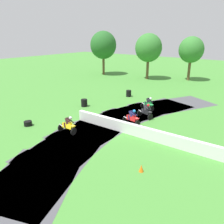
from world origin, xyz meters
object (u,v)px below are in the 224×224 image
(motorcycle_chase_black, at_px, (146,111))
(tire_stack_near, at_px, (129,93))
(motorcycle_lead_green, at_px, (149,104))
(tire_stack_mid_a, at_px, (84,103))
(motorcycle_trailing_red, at_px, (132,118))
(tire_stack_mid_b, at_px, (28,123))
(traffic_cone, at_px, (141,168))
(motorcycle_fourth_yellow, at_px, (69,125))

(motorcycle_chase_black, height_order, tire_stack_near, motorcycle_chase_black)
(motorcycle_lead_green, xyz_separation_m, tire_stack_mid_a, (-6.12, -3.18, -0.24))
(motorcycle_chase_black, relative_size, motorcycle_trailing_red, 1.01)
(tire_stack_mid_b, bearing_deg, tire_stack_mid_a, 90.13)
(tire_stack_mid_a, distance_m, tire_stack_mid_b, 6.93)
(tire_stack_mid_a, bearing_deg, tire_stack_near, 76.45)
(tire_stack_mid_b, bearing_deg, traffic_cone, -0.35)
(motorcycle_lead_green, bearing_deg, tire_stack_mid_b, -121.10)
(motorcycle_trailing_red, bearing_deg, tire_stack_near, 125.59)
(tire_stack_mid_a, relative_size, traffic_cone, 1.82)
(motorcycle_chase_black, xyz_separation_m, tire_stack_mid_a, (-7.11, -0.96, -0.24))
(motorcycle_lead_green, bearing_deg, motorcycle_fourth_yellow, -103.88)
(tire_stack_mid_a, xyz_separation_m, tire_stack_mid_b, (0.02, -6.93, -0.20))
(tire_stack_mid_b, bearing_deg, motorcycle_fourth_yellow, 16.52)
(motorcycle_trailing_red, bearing_deg, motorcycle_fourth_yellow, -124.67)
(tire_stack_mid_a, bearing_deg, motorcycle_chase_black, 7.68)
(tire_stack_near, xyz_separation_m, tire_stack_mid_a, (-1.54, -6.38, 0.00))
(motorcycle_trailing_red, distance_m, tire_stack_near, 9.42)
(motorcycle_chase_black, xyz_separation_m, motorcycle_fourth_yellow, (-3.21, -6.74, -0.01))
(motorcycle_fourth_yellow, height_order, tire_stack_mid_a, motorcycle_fourth_yellow)
(motorcycle_fourth_yellow, xyz_separation_m, tire_stack_near, (-2.36, 12.16, -0.23))
(motorcycle_fourth_yellow, xyz_separation_m, traffic_cone, (7.41, -1.22, -0.41))
(motorcycle_trailing_red, height_order, tire_stack_near, motorcycle_trailing_red)
(motorcycle_lead_green, bearing_deg, tire_stack_near, 145.10)
(motorcycle_fourth_yellow, bearing_deg, traffic_cone, -9.35)
(motorcycle_fourth_yellow, xyz_separation_m, tire_stack_mid_a, (-3.90, 5.78, -0.23))
(tire_stack_mid_a, height_order, tire_stack_mid_b, tire_stack_mid_a)
(tire_stack_near, distance_m, tire_stack_mid_b, 13.40)
(tire_stack_near, bearing_deg, motorcycle_fourth_yellow, -78.99)
(tire_stack_mid_b, bearing_deg, tire_stack_near, 83.48)
(motorcycle_trailing_red, distance_m, tire_stack_mid_b, 9.01)
(motorcycle_lead_green, xyz_separation_m, tire_stack_mid_b, (-6.10, -10.11, -0.44))
(motorcycle_fourth_yellow, bearing_deg, tire_stack_mid_a, 124.03)
(tire_stack_mid_b, bearing_deg, motorcycle_lead_green, 58.90)
(motorcycle_chase_black, xyz_separation_m, motorcycle_trailing_red, (-0.10, -2.24, 0.01))
(tire_stack_mid_a, distance_m, traffic_cone, 13.30)
(motorcycle_chase_black, height_order, traffic_cone, motorcycle_chase_black)
(tire_stack_near, height_order, traffic_cone, tire_stack_near)
(motorcycle_trailing_red, relative_size, tire_stack_near, 2.14)
(motorcycle_chase_black, distance_m, motorcycle_trailing_red, 2.24)
(motorcycle_lead_green, height_order, tire_stack_near, motorcycle_lead_green)
(motorcycle_lead_green, xyz_separation_m, traffic_cone, (5.20, -10.18, -0.42))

